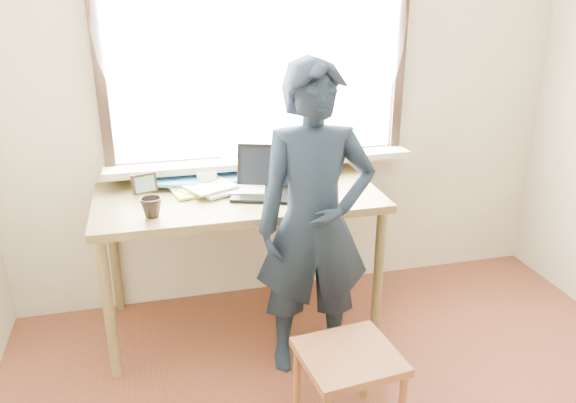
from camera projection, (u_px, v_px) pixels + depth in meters
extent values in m
cube|color=beige|center=(290.00, 95.00, 3.39)|extent=(3.50, 0.02, 2.60)
cube|color=white|center=(257.00, 45.00, 3.22)|extent=(1.70, 0.01, 1.30)
cube|color=black|center=(260.00, 159.00, 3.45)|extent=(1.82, 0.06, 0.06)
cube|color=black|center=(97.00, 49.00, 3.00)|extent=(0.06, 0.06, 1.30)
cube|color=black|center=(400.00, 41.00, 3.40)|extent=(0.06, 0.06, 1.30)
cube|color=beige|center=(262.00, 161.00, 3.39)|extent=(1.85, 0.20, 0.04)
cube|color=white|center=(260.00, 28.00, 3.11)|extent=(1.95, 0.02, 1.65)
cube|color=brown|center=(238.00, 197.00, 3.14)|extent=(1.57, 0.78, 0.04)
cylinder|color=brown|center=(109.00, 310.00, 2.82)|extent=(0.06, 0.06, 0.79)
cylinder|color=brown|center=(114.00, 252.00, 3.43)|extent=(0.06, 0.06, 0.79)
cylinder|color=brown|center=(378.00, 276.00, 3.15)|extent=(0.06, 0.06, 0.79)
cylinder|color=brown|center=(339.00, 228.00, 3.76)|extent=(0.06, 0.06, 0.79)
cube|color=black|center=(267.00, 194.00, 3.09)|extent=(0.43, 0.37, 0.02)
cube|color=black|center=(269.00, 166.00, 3.16)|extent=(0.37, 0.19, 0.24)
cube|color=black|center=(269.00, 166.00, 3.16)|extent=(0.32, 0.16, 0.20)
cube|color=black|center=(266.00, 194.00, 3.08)|extent=(0.35, 0.25, 0.00)
imported|color=white|center=(207.00, 179.00, 3.22)|extent=(0.14, 0.14, 0.09)
imported|color=black|center=(151.00, 207.00, 2.80)|extent=(0.13, 0.13, 0.10)
ellipsoid|color=black|center=(318.00, 189.00, 3.13)|extent=(0.10, 0.07, 0.04)
cube|color=#3A7DBD|center=(246.00, 183.00, 3.27)|extent=(0.26, 0.25, 0.01)
cube|color=white|center=(206.00, 189.00, 3.15)|extent=(0.28, 0.32, 0.02)
cube|color=white|center=(250.00, 181.00, 3.27)|extent=(0.31, 0.32, 0.01)
cube|color=#3A7DBD|center=(247.00, 178.00, 3.30)|extent=(0.23, 0.30, 0.02)
cube|color=red|center=(239.00, 185.00, 3.19)|extent=(0.27, 0.34, 0.01)
cube|color=white|center=(218.00, 177.00, 3.30)|extent=(0.26, 0.29, 0.02)
cube|color=white|center=(233.00, 178.00, 3.26)|extent=(0.28, 0.23, 0.02)
cube|color=red|center=(217.00, 177.00, 3.28)|extent=(0.28, 0.32, 0.01)
cube|color=#3A7DBD|center=(172.00, 182.00, 3.18)|extent=(0.26, 0.29, 0.01)
imported|color=white|center=(165.00, 186.00, 3.21)|extent=(0.25, 0.29, 0.02)
imported|color=white|center=(304.00, 169.00, 3.50)|extent=(0.28, 0.29, 0.02)
cube|color=black|center=(144.00, 185.00, 3.09)|extent=(0.14, 0.06, 0.11)
cube|color=#42662D|center=(144.00, 185.00, 3.09)|extent=(0.11, 0.04, 0.08)
cube|color=brown|center=(349.00, 357.00, 2.46)|extent=(0.45, 0.44, 0.04)
cylinder|color=brown|center=(297.00, 381.00, 2.63)|extent=(0.03, 0.03, 0.39)
cylinder|color=brown|center=(365.00, 364.00, 2.74)|extent=(0.03, 0.03, 0.39)
imported|color=black|center=(314.00, 224.00, 2.79)|extent=(0.63, 0.44, 1.63)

